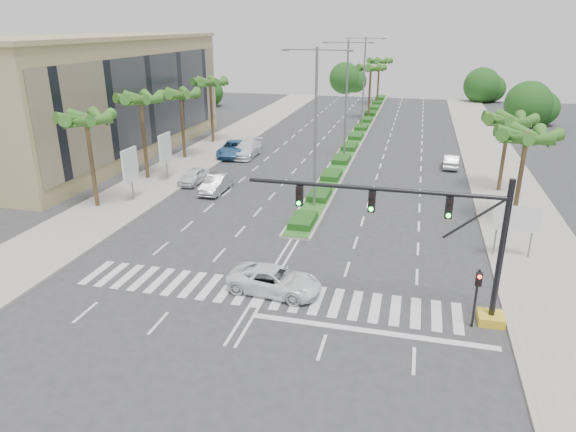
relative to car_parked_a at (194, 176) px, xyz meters
name	(u,v)px	position (x,y,z in m)	size (l,w,h in m)	color
ground	(262,294)	(11.80, -17.79, -0.68)	(160.00, 160.00, 0.00)	#333335
footpath_right	(510,199)	(27.00, 2.21, -0.60)	(6.00, 120.00, 0.15)	gray
footpath_left	(171,174)	(-3.40, 2.21, -0.60)	(6.00, 120.00, 0.15)	gray
median	(360,131)	(11.80, 27.21, -0.58)	(2.20, 75.00, 0.20)	gray
median_grass	(360,130)	(11.80, 27.21, -0.46)	(1.80, 75.00, 0.04)	#28591E
building	(99,99)	(-14.20, 8.21, 5.32)	(12.00, 36.00, 12.00)	tan
signal_gantry	(450,252)	(21.07, -17.79, 2.78)	(12.60, 1.20, 7.20)	gold
pedestrian_signal	(477,289)	(22.40, -18.47, 1.37)	(0.28, 0.36, 3.00)	black
direction_sign	(516,221)	(25.30, -9.80, 1.77)	(2.70, 0.11, 3.40)	slate
billboard_near	(130,166)	(-2.70, -5.79, 2.28)	(0.18, 2.10, 4.35)	slate
billboard_far	(165,149)	(-2.70, 0.21, 2.28)	(0.18, 2.10, 4.35)	slate
palm_left_near	(86,122)	(-4.70, -7.79, 6.01)	(4.57, 4.68, 7.55)	brown
palm_left_mid	(140,102)	(-4.70, 0.21, 6.40)	(4.57, 4.68, 7.95)	brown
palm_left_far	(181,97)	(-4.70, 8.21, 5.82)	(4.57, 4.68, 7.35)	brown
palm_left_end	(210,84)	(-4.70, 16.21, 6.21)	(4.57, 4.68, 7.75)	brown
palm_right_near	(526,139)	(26.30, -3.79, 5.53)	(4.57, 4.68, 7.05)	brown
palm_right_far	(509,123)	(26.30, 4.21, 5.24)	(4.57, 4.68, 6.75)	brown
palm_median_a	(371,70)	(11.80, 37.21, 6.50)	(4.57, 4.68, 8.05)	brown
palm_median_b	(379,63)	(11.80, 52.21, 6.50)	(4.57, 4.68, 8.05)	brown
streetlight_near	(316,121)	(11.80, -3.79, 6.13)	(5.10, 0.25, 12.00)	slate
streetlight_mid	(346,94)	(11.80, 12.21, 6.13)	(5.10, 0.25, 12.00)	slate
streetlight_far	(364,79)	(11.80, 28.21, 6.13)	(5.10, 0.25, 12.00)	slate
car_parked_a	(194,176)	(0.00, 0.00, 0.00)	(1.60, 3.98, 1.35)	white
car_parked_b	(216,183)	(2.89, -1.82, 0.07)	(1.59, 4.56, 1.50)	#AAAAAE
car_parked_c	(234,149)	(0.00, 10.48, 0.15)	(2.73, 5.92, 1.65)	#32669A
car_parked_d	(247,149)	(1.44, 10.66, 0.14)	(2.30, 5.65, 1.64)	white
car_crossing	(275,280)	(12.41, -17.45, 0.02)	(2.32, 5.04, 1.40)	white
car_right	(451,161)	(22.65, 11.36, 0.00)	(1.43, 4.11, 1.35)	silver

